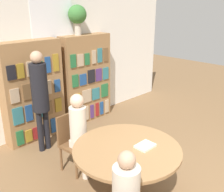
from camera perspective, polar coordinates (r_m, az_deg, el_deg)
name	(u,v)px	position (r m, az deg, el deg)	size (l,w,h in m)	color
wall_back	(54,54)	(5.33, -12.47, 8.84)	(6.40, 0.07, 3.00)	silver
bookshelf_left	(33,92)	(5.01, -16.82, 0.88)	(1.13, 0.34, 1.85)	olive
bookshelf_right	(86,79)	(5.66, -5.63, 3.76)	(1.13, 0.34, 1.85)	olive
flower_vase	(77,15)	(5.36, -7.56, 16.99)	(0.36, 0.36, 0.58)	#B7AD9E
reading_table	(127,155)	(3.41, 3.22, -12.66)	(1.37, 1.37, 0.74)	olive
chair_left_side	(73,139)	(4.09, -8.57, -9.32)	(0.44, 0.44, 0.89)	brown
seated_reader_left	(80,130)	(3.87, -6.91, -7.37)	(0.28, 0.38, 1.26)	beige
librarian_standing	(40,92)	(4.49, -15.44, 0.77)	(0.28, 0.55, 1.76)	black
open_book_on_table	(145,146)	(3.39, 7.23, -10.72)	(0.24, 0.18, 0.03)	silver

